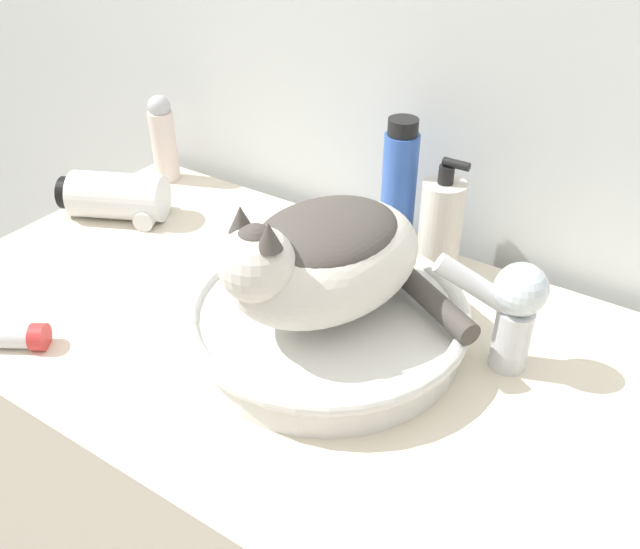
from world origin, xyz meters
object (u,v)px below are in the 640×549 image
cat (323,256)px  deodorant_stick (163,138)px  soap_pump_bottle (441,225)px  hair_dryer (119,197)px  faucet (512,307)px  shampoo_bottle_tall (398,192)px

cat → deodorant_stick: 0.55m
soap_pump_bottle → hair_dryer: size_ratio=0.94×
soap_pump_bottle → cat: bearing=-100.4°
soap_pump_bottle → deodorant_stick: 0.54m
cat → faucet: 0.22m
deodorant_stick → shampoo_bottle_tall: 0.47m
faucet → deodorant_stick: bearing=-33.4°
cat → hair_dryer: 0.47m
soap_pump_bottle → shampoo_bottle_tall: bearing=180.0°
cat → shampoo_bottle_tall: size_ratio=1.42×
faucet → deodorant_stick: deodorant_stick is taller
deodorant_stick → hair_dryer: (0.04, -0.15, -0.04)m
deodorant_stick → cat: bearing=-25.7°
faucet → shampoo_bottle_tall: 0.27m
soap_pump_bottle → shampoo_bottle_tall: 0.08m
faucet → hair_dryer: size_ratio=0.79×
faucet → soap_pump_bottle: size_ratio=0.84×
shampoo_bottle_tall → faucet: bearing=-33.8°
deodorant_stick → hair_dryer: size_ratio=0.85×
shampoo_bottle_tall → hair_dryer: size_ratio=1.16×
soap_pump_bottle → hair_dryer: soap_pump_bottle is taller
faucet → soap_pump_bottle: (-0.16, 0.15, -0.02)m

